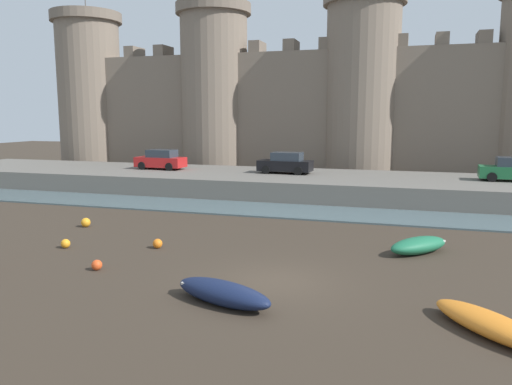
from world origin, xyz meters
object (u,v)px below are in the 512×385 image
at_px(rowboat_midflat_right, 419,245).
at_px(mooring_buoy_near_channel, 158,244).
at_px(rowboat_midflat_left, 223,292).
at_px(car_quay_centre_east, 161,160).
at_px(car_quay_east, 512,170).
at_px(rowboat_near_channel_right, 491,324).
at_px(mooring_buoy_mid_mud, 97,265).
at_px(car_quay_centre_west, 286,163).
at_px(mooring_buoy_near_shore, 66,244).
at_px(mooring_buoy_off_centre, 86,222).

relative_size(rowboat_midflat_right, mooring_buoy_near_channel, 7.03).
relative_size(rowboat_midflat_left, rowboat_midflat_right, 1.24).
relative_size(car_quay_centre_east, car_quay_east, 1.00).
bearing_deg(rowboat_near_channel_right, car_quay_east, 79.13).
distance_m(rowboat_midflat_right, car_quay_centre_east, 25.38).
relative_size(mooring_buoy_mid_mud, car_quay_centre_west, 0.10).
bearing_deg(car_quay_centre_east, mooring_buoy_near_shore, -74.77).
bearing_deg(car_quay_centre_east, car_quay_centre_west, 0.35).
bearing_deg(car_quay_centre_west, mooring_buoy_near_shore, -106.03).
height_order(mooring_buoy_near_channel, car_quay_centre_east, car_quay_centre_east).
xyz_separation_m(mooring_buoy_off_centre, mooring_buoy_mid_mud, (5.01, -6.30, -0.04)).
relative_size(rowboat_midflat_left, mooring_buoy_near_channel, 8.73).
bearing_deg(car_quay_east, mooring_buoy_mid_mud, -130.10).
relative_size(mooring_buoy_mid_mud, mooring_buoy_near_channel, 0.94).
bearing_deg(mooring_buoy_off_centre, rowboat_near_channel_right, -23.64).
bearing_deg(rowboat_near_channel_right, mooring_buoy_mid_mud, 172.34).
height_order(car_quay_centre_east, car_quay_centre_west, same).
distance_m(mooring_buoy_off_centre, car_quay_centre_west, 16.84).
height_order(rowboat_midflat_right, car_quay_east, car_quay_east).
height_order(car_quay_centre_west, car_quay_east, same).
xyz_separation_m(mooring_buoy_mid_mud, mooring_buoy_near_channel, (0.70, 3.54, 0.01)).
distance_m(mooring_buoy_near_shore, car_quay_east, 28.55).
height_order(rowboat_near_channel_right, rowboat_midflat_left, rowboat_midflat_left).
relative_size(mooring_buoy_near_shore, car_quay_centre_east, 0.10).
distance_m(car_quay_centre_east, car_quay_east, 26.39).
bearing_deg(rowboat_midflat_right, car_quay_centre_west, 122.05).
xyz_separation_m(mooring_buoy_mid_mud, car_quay_east, (17.98, 21.35, 2.02)).
xyz_separation_m(car_quay_centre_east, car_quay_centre_west, (10.61, 0.07, 0.00)).
xyz_separation_m(rowboat_midflat_right, mooring_buoy_mid_mud, (-11.79, -6.06, -0.17)).
bearing_deg(mooring_buoy_mid_mud, car_quay_centre_west, 84.12).
relative_size(rowboat_near_channel_right, car_quay_east, 0.87).
distance_m(mooring_buoy_off_centre, car_quay_centre_east, 15.52).
relative_size(mooring_buoy_mid_mud, car_quay_east, 0.10).
bearing_deg(car_quay_east, car_quay_centre_east, -179.91).
relative_size(rowboat_midflat_right, car_quay_centre_east, 0.72).
height_order(rowboat_midflat_right, car_quay_centre_west, car_quay_centre_west).
relative_size(mooring_buoy_off_centre, mooring_buoy_near_shore, 1.20).
bearing_deg(mooring_buoy_near_channel, rowboat_near_channel_right, -22.66).
distance_m(rowboat_midflat_right, car_quay_east, 16.60).
distance_m(rowboat_near_channel_right, mooring_buoy_near_shore, 17.31).
distance_m(rowboat_near_channel_right, mooring_buoy_off_centre, 20.24).
distance_m(mooring_buoy_mid_mud, car_quay_centre_west, 21.59).
relative_size(rowboat_midflat_left, mooring_buoy_mid_mud, 9.26).
height_order(mooring_buoy_off_centre, mooring_buoy_mid_mud, mooring_buoy_off_centre).
bearing_deg(rowboat_midflat_left, mooring_buoy_off_centre, 143.16).
height_order(rowboat_near_channel_right, rowboat_midflat_right, rowboat_midflat_right).
bearing_deg(mooring_buoy_mid_mud, mooring_buoy_near_shore, 143.80).
bearing_deg(mooring_buoy_near_shore, rowboat_midflat_left, -24.87).
bearing_deg(rowboat_midflat_right, mooring_buoy_mid_mud, -152.81).
bearing_deg(rowboat_near_channel_right, car_quay_centre_west, 116.03).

